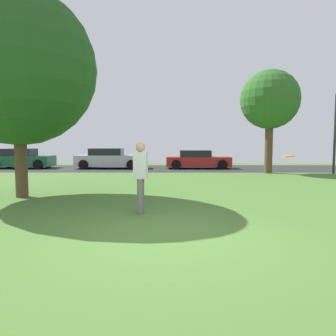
{
  "coord_description": "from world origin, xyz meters",
  "views": [
    {
      "loc": [
        0.06,
        -5.76,
        1.73
      ],
      "look_at": [
        0.0,
        5.17,
        0.87
      ],
      "focal_mm": 33.65,
      "sensor_mm": 36.0,
      "label": 1
    }
  ],
  "objects": [
    {
      "name": "birch_tree_lone",
      "position": [
        5.81,
        12.56,
        4.2
      ],
      "size": [
        3.37,
        3.37,
        5.93
      ],
      "color": "brown",
      "rests_on": "ground_plane"
    },
    {
      "name": "ground_plane",
      "position": [
        0.0,
        0.0,
        0.0
      ],
      "size": [
        44.0,
        44.0,
        0.0
      ],
      "primitive_type": "plane",
      "color": "#47702D"
    },
    {
      "name": "parked_car_red",
      "position": [
        1.98,
        16.0,
        0.59
      ],
      "size": [
        4.39,
        1.96,
        1.26
      ],
      "color": "#B21E1E",
      "rests_on": "ground_plane"
    },
    {
      "name": "parked_car_green",
      "position": [
        -10.26,
        16.09,
        0.63
      ],
      "size": [
        4.11,
        1.98,
        1.37
      ],
      "color": "#195633",
      "rests_on": "ground_plane"
    },
    {
      "name": "person_catcher",
      "position": [
        -0.65,
        1.9,
        0.98
      ],
      "size": [
        0.35,
        0.3,
        1.75
      ],
      "rotation": [
        0.0,
        0.0,
        -0.15
      ],
      "color": "slate",
      "rests_on": "ground_plane"
    },
    {
      "name": "street_lamp_post",
      "position": [
        9.43,
        12.2,
        2.25
      ],
      "size": [
        0.14,
        0.14,
        4.5
      ],
      "primitive_type": "cylinder",
      "color": "#2D2D33",
      "rests_on": "ground_plane"
    },
    {
      "name": "parked_car_silver",
      "position": [
        -4.14,
        15.99,
        0.65
      ],
      "size": [
        4.56,
        2.0,
        1.39
      ],
      "color": "#B7B7BC",
      "rests_on": "ground_plane"
    },
    {
      "name": "frisbee_disc",
      "position": [
        2.77,
        1.4,
        1.44
      ],
      "size": [
        0.29,
        0.29,
        0.05
      ],
      "color": "orange"
    },
    {
      "name": "road_strip",
      "position": [
        0.0,
        16.0,
        0.0
      ],
      "size": [
        44.0,
        6.4,
        0.01
      ],
      "primitive_type": "cube",
      "color": "#28282B",
      "rests_on": "ground_plane"
    },
    {
      "name": "oak_tree_center",
      "position": [
        -4.71,
        4.27,
        4.09
      ],
      "size": [
        4.88,
        4.88,
        6.54
      ],
      "color": "brown",
      "rests_on": "ground_plane"
    }
  ]
}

